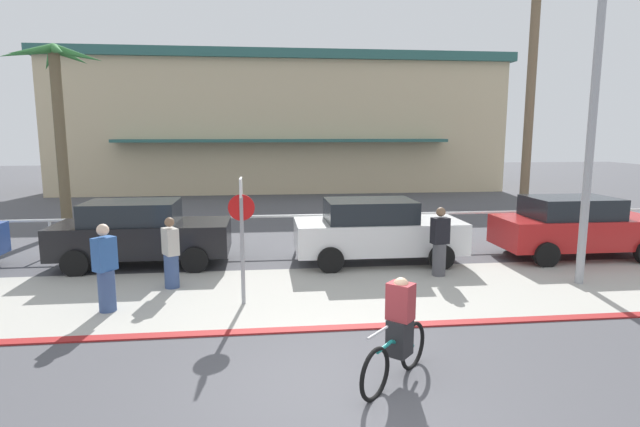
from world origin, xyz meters
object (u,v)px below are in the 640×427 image
stop_sign_bike_lane (242,223)px  palm_tree_1 (56,94)px  streetlight_curb (602,92)px  cyclist_teal_0 (398,332)px  car_red_3 (576,227)px  pedestrian_2 (440,245)px  car_white_2 (376,230)px  palm_tree_2 (533,35)px  car_black_1 (141,233)px  pedestrian_0 (106,272)px  pedestrian_1 (171,256)px

stop_sign_bike_lane → palm_tree_1: 10.94m
streetlight_curb → cyclist_teal_0: streetlight_curb is taller
stop_sign_bike_lane → palm_tree_1: palm_tree_1 is taller
car_red_3 → pedestrian_2: 4.59m
car_white_2 → pedestrian_2: (1.21, -1.46, -0.09)m
streetlight_curb → car_red_3: (1.40, 2.61, -3.41)m
car_white_2 → car_red_3: (5.59, -0.08, 0.00)m
stop_sign_bike_lane → cyclist_teal_0: stop_sign_bike_lane is taller
palm_tree_2 → car_black_1: 16.44m
pedestrian_0 → pedestrian_1: (0.98, 1.40, -0.07)m
cyclist_teal_0 → stop_sign_bike_lane: bearing=123.4°
palm_tree_1 → pedestrian_2: (11.02, -6.79, -3.93)m
stop_sign_bike_lane → pedestrian_0: bearing=-177.1°
pedestrian_0 → pedestrian_2: size_ratio=1.03×
streetlight_curb → car_black_1: (-10.33, 3.09, -3.41)m
pedestrian_2 → palm_tree_2: bearing=51.6°
palm_tree_2 → car_white_2: size_ratio=2.24×
palm_tree_2 → pedestrian_1: (-12.68, -8.40, -6.49)m
palm_tree_1 → car_red_3: 16.76m
streetlight_curb → palm_tree_1: (-14.00, 8.02, 0.43)m
cyclist_teal_0 → pedestrian_1: 6.08m
car_red_3 → stop_sign_bike_lane: bearing=-162.0°
pedestrian_0 → pedestrian_2: bearing=13.1°
palm_tree_1 → car_white_2: size_ratio=1.44×
streetlight_curb → car_white_2: size_ratio=1.70×
car_black_1 → car_red_3: bearing=-2.3°
car_white_2 → pedestrian_0: size_ratio=2.54×
palm_tree_1 → pedestrian_2: 13.53m
car_white_2 → pedestrian_0: 6.76m
car_red_3 → pedestrian_2: (-4.38, -1.38, -0.09)m
palm_tree_2 → car_white_2: 11.98m
stop_sign_bike_lane → palm_tree_2: 15.71m
palm_tree_2 → car_black_1: palm_tree_2 is taller
cyclist_teal_0 → pedestrian_0: (-4.85, 3.29, 0.11)m
streetlight_curb → palm_tree_2: bearing=69.6°
car_black_1 → cyclist_teal_0: bearing=-53.8°
car_white_2 → pedestrian_1: bearing=-161.0°
streetlight_curb → car_white_2: streetlight_curb is taller
stop_sign_bike_lane → car_red_3: 9.49m
palm_tree_2 → cyclist_teal_0: bearing=-123.9°
palm_tree_2 → pedestrian_1: size_ratio=6.16×
pedestrian_1 → pedestrian_2: (6.23, 0.27, 0.04)m
palm_tree_1 → palm_tree_2: bearing=4.4°
car_black_1 → pedestrian_2: 7.58m
car_black_1 → car_white_2: same height
streetlight_curb → car_white_2: bearing=147.3°
palm_tree_1 → pedestrian_1: bearing=-55.9°
car_black_1 → car_white_2: (6.14, -0.40, 0.00)m
car_black_1 → pedestrian_0: bearing=-87.6°
cyclist_teal_0 → streetlight_curb: bearing=35.0°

